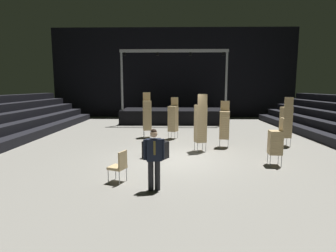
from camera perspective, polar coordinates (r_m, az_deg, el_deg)
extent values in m
cube|color=gray|center=(10.61, 1.25, -7.26)|extent=(22.00, 30.00, 0.10)
cube|color=black|center=(25.25, 1.23, 10.98)|extent=(22.00, 0.30, 8.00)
cube|color=black|center=(21.37, 1.21, 2.14)|extent=(7.97, 3.57, 1.04)
cylinder|color=#9EA0A8|center=(20.07, -9.62, 9.18)|extent=(0.16, 0.16, 4.24)
cylinder|color=#9EA0A8|center=(20.08, 12.09, 9.12)|extent=(0.16, 0.16, 4.24)
cube|color=#9EA0A8|center=(19.88, 1.26, 15.44)|extent=(7.67, 0.20, 0.20)
cylinder|color=black|center=(20.15, -9.03, 14.62)|extent=(0.18, 0.18, 0.22)
cylinder|color=black|center=(19.88, -2.20, 14.80)|extent=(0.18, 0.18, 0.22)
cylinder|color=black|center=(19.88, 4.72, 14.78)|extent=(0.18, 0.18, 0.22)
cylinder|color=black|center=(20.16, 11.54, 14.55)|extent=(0.18, 0.18, 0.22)
cylinder|color=black|center=(7.48, -2.23, -10.24)|extent=(0.15, 0.15, 0.83)
cylinder|color=black|center=(7.46, -3.62, -10.30)|extent=(0.15, 0.15, 0.83)
cube|color=silver|center=(7.22, -2.90, -5.08)|extent=(0.20, 0.13, 0.59)
cube|color=black|center=(7.28, -2.96, -4.98)|extent=(0.44, 0.31, 0.59)
cube|color=brown|center=(7.15, -2.85, -4.63)|extent=(0.06, 0.02, 0.38)
cylinder|color=black|center=(7.31, -1.13, -4.82)|extent=(0.11, 0.11, 0.54)
cylinder|color=black|center=(7.25, -4.81, -4.95)|extent=(0.11, 0.11, 0.54)
sphere|color=#DBAD89|center=(7.19, -2.99, -1.64)|extent=(0.19, 0.19, 0.19)
sphere|color=black|center=(7.18, -2.99, -1.22)|extent=(0.16, 0.16, 0.16)
cylinder|color=#B2B5BA|center=(12.08, 5.55, -4.16)|extent=(0.02, 0.02, 0.40)
cylinder|color=#B2B5BA|center=(12.22, 7.23, -4.05)|extent=(0.02, 0.02, 0.40)
cylinder|color=#B2B5BA|center=(11.74, 6.18, -4.54)|extent=(0.02, 0.02, 0.40)
cylinder|color=#B2B5BA|center=(11.87, 7.90, -4.42)|extent=(0.02, 0.02, 0.40)
cube|color=tan|center=(11.92, 6.73, -3.15)|extent=(0.54, 0.54, 0.08)
cube|color=tan|center=(11.91, 6.74, -2.75)|extent=(0.54, 0.54, 0.08)
cube|color=tan|center=(11.89, 6.75, -2.35)|extent=(0.54, 0.54, 0.08)
cube|color=tan|center=(11.88, 6.75, -1.95)|extent=(0.54, 0.54, 0.08)
cube|color=tan|center=(11.86, 6.76, -1.54)|extent=(0.54, 0.54, 0.08)
cube|color=tan|center=(11.85, 6.77, -1.14)|extent=(0.54, 0.54, 0.08)
cube|color=tan|center=(11.84, 6.77, -0.73)|extent=(0.54, 0.54, 0.08)
cube|color=tan|center=(11.82, 6.78, -0.32)|extent=(0.54, 0.54, 0.08)
cube|color=tan|center=(11.81, 6.79, 0.08)|extent=(0.54, 0.54, 0.08)
cube|color=tan|center=(11.80, 6.79, 0.49)|extent=(0.54, 0.54, 0.08)
cube|color=tan|center=(11.79, 6.80, 0.90)|extent=(0.54, 0.54, 0.08)
cube|color=tan|center=(11.78, 6.81, 1.31)|extent=(0.54, 0.54, 0.08)
cube|color=tan|center=(11.77, 6.81, 1.72)|extent=(0.54, 0.54, 0.08)
cube|color=tan|center=(11.76, 6.82, 2.13)|extent=(0.54, 0.54, 0.08)
cube|color=tan|center=(11.75, 6.83, 2.55)|extent=(0.54, 0.54, 0.08)
cube|color=tan|center=(11.74, 6.84, 2.96)|extent=(0.54, 0.54, 0.08)
cube|color=tan|center=(11.73, 6.84, 3.37)|extent=(0.54, 0.54, 0.08)
cube|color=tan|center=(11.73, 6.85, 3.79)|extent=(0.54, 0.54, 0.08)
cube|color=tan|center=(11.72, 6.86, 4.20)|extent=(0.54, 0.54, 0.08)
cube|color=tan|center=(11.52, 7.23, 5.48)|extent=(0.40, 0.16, 0.46)
cylinder|color=#B2B5BA|center=(15.00, -3.55, -1.71)|extent=(0.02, 0.02, 0.40)
cylinder|color=#B2B5BA|center=(14.96, -4.99, -1.75)|extent=(0.02, 0.02, 0.40)
cylinder|color=#B2B5BA|center=(15.37, -3.70, -1.47)|extent=(0.02, 0.02, 0.40)
cylinder|color=#B2B5BA|center=(15.34, -5.11, -1.51)|extent=(0.02, 0.02, 0.40)
cube|color=tan|center=(15.13, -4.35, -0.70)|extent=(0.51, 0.51, 0.08)
cube|color=tan|center=(15.11, -4.35, -0.38)|extent=(0.51, 0.51, 0.08)
cube|color=tan|center=(15.10, -4.35, -0.06)|extent=(0.51, 0.51, 0.08)
cube|color=tan|center=(15.09, -4.36, 0.25)|extent=(0.51, 0.51, 0.08)
cube|color=tan|center=(15.08, -4.36, 0.57)|extent=(0.51, 0.51, 0.08)
cube|color=tan|center=(15.07, -4.36, 0.89)|extent=(0.51, 0.51, 0.08)
cube|color=tan|center=(15.05, -4.37, 1.22)|extent=(0.51, 0.51, 0.08)
cube|color=tan|center=(15.04, -4.37, 1.54)|extent=(0.51, 0.51, 0.08)
cube|color=tan|center=(15.03, -4.37, 1.86)|extent=(0.51, 0.51, 0.08)
cube|color=tan|center=(15.03, -4.38, 2.18)|extent=(0.51, 0.51, 0.08)
cube|color=tan|center=(15.02, -4.38, 2.50)|extent=(0.51, 0.51, 0.08)
cube|color=tan|center=(15.01, -4.39, 2.83)|extent=(0.51, 0.51, 0.08)
cube|color=tan|center=(15.00, -4.39, 3.15)|extent=(0.51, 0.51, 0.08)
cube|color=tan|center=(14.99, -4.39, 3.47)|extent=(0.51, 0.51, 0.08)
cube|color=tan|center=(14.99, -4.40, 3.80)|extent=(0.51, 0.51, 0.08)
cube|color=tan|center=(14.98, -4.40, 4.12)|extent=(0.51, 0.51, 0.08)
cube|color=tan|center=(14.98, -4.40, 4.45)|extent=(0.51, 0.51, 0.08)
cube|color=tan|center=(14.97, -4.41, 4.77)|extent=(0.51, 0.51, 0.08)
cube|color=tan|center=(14.96, -4.41, 5.09)|extent=(0.51, 0.51, 0.08)
cube|color=tan|center=(15.15, -4.49, 6.16)|extent=(0.41, 0.12, 0.46)
cylinder|color=#B2B5BA|center=(12.72, 12.46, -3.69)|extent=(0.02, 0.02, 0.40)
cylinder|color=#B2B5BA|center=(12.72, 10.74, -3.64)|extent=(0.02, 0.02, 0.40)
cylinder|color=#B2B5BA|center=(13.09, 12.45, -3.35)|extent=(0.02, 0.02, 0.40)
cylinder|color=#B2B5BA|center=(13.09, 10.79, -3.30)|extent=(0.02, 0.02, 0.40)
cube|color=tan|center=(12.86, 11.64, -2.44)|extent=(0.52, 0.52, 0.08)
cube|color=tan|center=(12.84, 11.65, -2.06)|extent=(0.52, 0.52, 0.08)
cube|color=tan|center=(12.83, 11.66, -1.69)|extent=(0.52, 0.52, 0.08)
cube|color=tan|center=(12.81, 11.67, -1.32)|extent=(0.52, 0.52, 0.08)
cube|color=tan|center=(12.80, 11.68, -0.94)|extent=(0.52, 0.52, 0.08)
cube|color=tan|center=(12.79, 11.69, -0.56)|extent=(0.52, 0.52, 0.08)
cube|color=tan|center=(12.77, 11.71, -0.19)|extent=(0.52, 0.52, 0.08)
cube|color=tan|center=(12.76, 11.72, 0.19)|extent=(0.52, 0.52, 0.08)
cube|color=tan|center=(12.75, 11.73, 0.57)|extent=(0.52, 0.52, 0.08)
cube|color=tan|center=(12.74, 11.74, 0.95)|extent=(0.52, 0.52, 0.08)
cube|color=tan|center=(12.73, 11.75, 1.33)|extent=(0.52, 0.52, 0.08)
cube|color=tan|center=(12.72, 11.76, 1.71)|extent=(0.52, 0.52, 0.08)
cube|color=tan|center=(12.71, 11.77, 2.09)|extent=(0.52, 0.52, 0.08)
cube|color=tan|center=(12.70, 11.78, 2.47)|extent=(0.52, 0.52, 0.08)
cube|color=tan|center=(12.69, 11.79, 2.85)|extent=(0.52, 0.52, 0.08)
cube|color=tan|center=(12.87, 11.84, 4.14)|extent=(0.41, 0.13, 0.46)
cylinder|color=#B2B5BA|center=(14.47, 1.42, -2.06)|extent=(0.02, 0.02, 0.40)
cylinder|color=#B2B5BA|center=(14.63, 0.06, -1.94)|extent=(0.02, 0.02, 0.40)
cylinder|color=#B2B5BA|center=(14.81, 2.03, -1.82)|extent=(0.02, 0.02, 0.40)
cylinder|color=#B2B5BA|center=(14.97, 0.70, -1.71)|extent=(0.02, 0.02, 0.40)
cube|color=tan|center=(14.68, 1.05, -0.95)|extent=(0.58, 0.58, 0.08)
cube|color=tan|center=(14.67, 1.05, -0.62)|extent=(0.58, 0.58, 0.08)
cube|color=tan|center=(14.65, 1.05, -0.30)|extent=(0.58, 0.58, 0.08)
cube|color=tan|center=(14.64, 1.06, 0.03)|extent=(0.58, 0.58, 0.08)
cube|color=tan|center=(14.63, 1.06, 0.36)|extent=(0.58, 0.58, 0.08)
cube|color=tan|center=(14.62, 1.06, 0.69)|extent=(0.58, 0.58, 0.08)
cube|color=tan|center=(14.61, 1.06, 1.02)|extent=(0.58, 0.58, 0.08)
cube|color=tan|center=(14.60, 1.06, 1.35)|extent=(0.58, 0.58, 0.08)
cube|color=tan|center=(14.59, 1.06, 1.69)|extent=(0.58, 0.58, 0.08)
cube|color=tan|center=(14.58, 1.06, 2.02)|extent=(0.58, 0.58, 0.08)
cube|color=tan|center=(14.57, 1.06, 2.35)|extent=(0.58, 0.58, 0.08)
cube|color=tan|center=(14.56, 1.06, 2.68)|extent=(0.58, 0.58, 0.08)
cube|color=tan|center=(14.55, 1.06, 3.02)|extent=(0.58, 0.58, 0.08)
cube|color=tan|center=(14.54, 1.06, 3.35)|extent=(0.58, 0.58, 0.08)
cube|color=tan|center=(14.54, 1.06, 3.68)|extent=(0.58, 0.58, 0.08)
cube|color=tan|center=(14.53, 1.07, 4.02)|extent=(0.58, 0.58, 0.08)
cube|color=tan|center=(14.69, 1.39, 5.13)|extent=(0.39, 0.22, 0.46)
cylinder|color=#B2B5BA|center=(14.15, 22.15, -2.91)|extent=(0.02, 0.02, 0.40)
cylinder|color=#B2B5BA|center=(14.31, 23.54, -2.87)|extent=(0.02, 0.02, 0.40)
cylinder|color=#B2B5BA|center=(13.81, 22.79, -3.21)|extent=(0.02, 0.02, 0.40)
cylinder|color=#B2B5BA|center=(13.98, 24.21, -3.16)|extent=(0.02, 0.02, 0.40)
cube|color=tan|center=(14.02, 23.23, -2.06)|extent=(0.46, 0.46, 0.08)
cube|color=tan|center=(14.00, 23.25, -1.72)|extent=(0.46, 0.46, 0.08)
cube|color=tan|center=(13.99, 23.27, -1.38)|extent=(0.46, 0.46, 0.08)
cube|color=tan|center=(13.98, 23.29, -1.03)|extent=(0.46, 0.46, 0.08)
cube|color=tan|center=(13.97, 23.31, -0.69)|extent=(0.46, 0.46, 0.08)
cube|color=tan|center=(13.95, 23.33, -0.34)|extent=(0.46, 0.46, 0.08)
cube|color=tan|center=(13.94, 23.35, 0.00)|extent=(0.46, 0.46, 0.08)
cube|color=tan|center=(13.93, 23.37, 0.35)|extent=(0.46, 0.46, 0.08)
cube|color=tan|center=(13.92, 23.39, 0.69)|extent=(0.46, 0.46, 0.08)
cube|color=tan|center=(13.91, 23.41, 1.04)|extent=(0.46, 0.46, 0.08)
cube|color=tan|center=(13.90, 23.43, 1.39)|extent=(0.46, 0.46, 0.08)
cube|color=tan|center=(13.89, 23.45, 1.74)|extent=(0.46, 0.46, 0.08)
cube|color=tan|center=(13.88, 23.47, 2.09)|extent=(0.46, 0.46, 0.08)
cube|color=tan|center=(13.88, 23.49, 2.43)|extent=(0.46, 0.46, 0.08)
cube|color=tan|center=(13.87, 23.51, 2.78)|extent=(0.46, 0.46, 0.08)
cube|color=tan|center=(13.86, 23.53, 3.13)|extent=(0.46, 0.46, 0.08)
cube|color=tan|center=(13.86, 23.55, 3.48)|extent=(0.46, 0.46, 0.08)
cube|color=tan|center=(13.66, 23.96, 4.55)|extent=(0.41, 0.07, 0.46)
cylinder|color=#B2B5BA|center=(10.29, 20.58, -6.85)|extent=(0.02, 0.02, 0.40)
cylinder|color=#B2B5BA|center=(10.65, 20.08, -6.33)|extent=(0.02, 0.02, 0.40)
cylinder|color=#B2B5BA|center=(10.39, 22.62, -6.82)|extent=(0.02, 0.02, 0.40)
cylinder|color=#B2B5BA|center=(10.74, 22.05, -6.30)|extent=(0.02, 0.02, 0.40)
cube|color=tan|center=(10.46, 21.40, -5.29)|extent=(0.48, 0.48, 0.08)
cube|color=tan|center=(10.44, 21.43, -4.83)|extent=(0.48, 0.48, 0.08)
cube|color=tan|center=(10.42, 21.45, -4.38)|extent=(0.48, 0.48, 0.08)
cube|color=tan|center=(10.40, 21.48, -3.92)|extent=(0.48, 0.48, 0.08)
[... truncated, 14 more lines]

